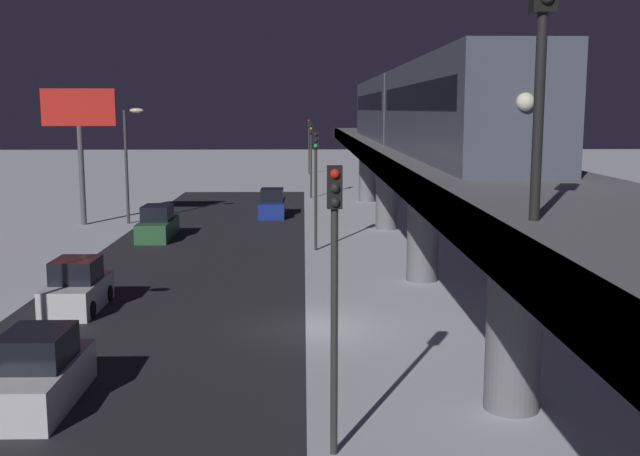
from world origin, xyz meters
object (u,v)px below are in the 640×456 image
Objects in this scene: sedan_blue at (272,205)px; traffic_light_far at (311,149)px; sedan_white_2 at (39,375)px; subway_train at (415,107)px; rail_signal at (542,39)px; sedan_white at (77,289)px; commercial_billboard at (79,121)px; traffic_light_mid at (316,173)px; sedan_green at (158,225)px; traffic_light_distant at (309,138)px; traffic_light_near at (334,269)px.

traffic_light_far is (-2.90, -11.37, 3.40)m from sedan_blue.
sedan_white_2 is at bearing 80.86° from traffic_light_far.
subway_train is 9.22× the size of rail_signal.
sedan_white is 23.50m from commercial_billboard.
subway_train is 5.76× the size of traffic_light_mid.
rail_signal reaches higher than traffic_light_far.
subway_train is at bearing 149.45° from sedan_green.
traffic_light_distant is (0.00, -24.84, 0.00)m from traffic_light_far.
traffic_light_near is at bearing 90.00° from traffic_light_mid.
commercial_billboard is at bearing -66.17° from traffic_light_near.
sedan_white is at bearing -103.98° from sedan_blue.
subway_train is 24.24m from commercial_billboard.
traffic_light_distant is at bearing -95.99° from sedan_white_2.
sedan_white is 16.29m from sedan_green.
subway_train is 7.13m from traffic_light_mid.
sedan_green is at bearing -124.21° from sedan_blue.
traffic_light_distant is at bearing -90.00° from traffic_light_far.
traffic_light_distant is (-7.50, -71.47, 3.40)m from sedan_white_2.
sedan_blue is at bearing 85.42° from traffic_light_distant.
sedan_white is at bearing -53.56° from traffic_light_near.
sedan_green is (12.19, -33.34, -7.81)m from rail_signal.
traffic_light_near is 1.00× the size of traffic_light_mid.
traffic_light_mid is at bearing 147.60° from commercial_billboard.
traffic_light_mid is (0.00, -24.84, 0.00)m from traffic_light_near.
rail_signal is 0.62× the size of traffic_light_far.
traffic_light_near is 1.00× the size of traffic_light_far.
rail_signal is at bearing -82.29° from sedan_blue.
commercial_billboard is (15.25, -34.51, 2.63)m from traffic_light_near.
sedan_white is 0.63× the size of traffic_light_mid.
traffic_light_near reaches higher than sedan_blue.
sedan_white is at bearing 52.77° from traffic_light_mid.
rail_signal reaches higher than traffic_light_mid.
traffic_light_near reaches higher than sedan_white.
sedan_blue is (7.54, -17.64, -6.86)m from subway_train.
sedan_white_2 is 0.67× the size of traffic_light_mid.
subway_train is 4.14× the size of commercial_billboard.
commercial_billboard is (5.95, -21.91, 6.04)m from sedan_white.
rail_signal is 0.45× the size of commercial_billboard.
rail_signal is 15.00m from sedan_white_2.
sedan_white is at bearing 105.18° from commercial_billboard.
traffic_light_distant reaches higher than sedan_white.
traffic_light_far is at bearing -99.14° from sedan_white_2.
sedan_white is (12.19, -17.05, -7.82)m from rail_signal.
sedan_white is at bearing -79.34° from sedan_white_2.
sedan_green is (1.80, -25.85, 0.00)m from sedan_white_2.
traffic_light_near is at bearing -56.97° from rail_signal.
commercial_billboard is at bearing -32.40° from traffic_light_mid.
rail_signal is at bearing 114.96° from commercial_billboard.
traffic_light_far reaches higher than sedan_white_2.
traffic_light_distant is at bearing -90.00° from traffic_light_near.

